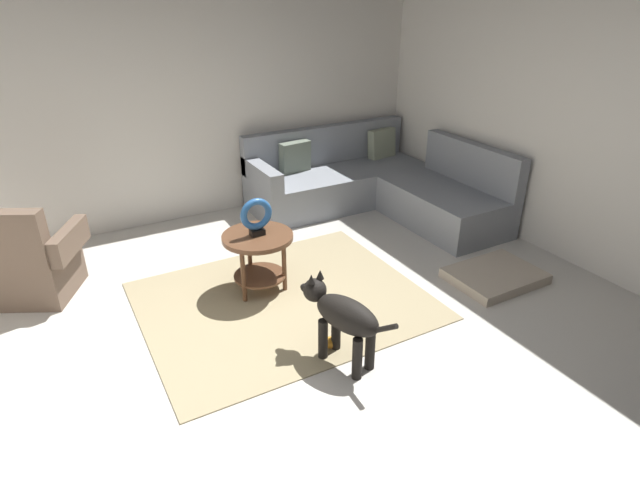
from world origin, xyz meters
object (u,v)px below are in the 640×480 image
sectional_couch (375,186)px  dog_bed_mat (495,276)px  side_table (258,248)px  dog_toy_ball (331,342)px  armchair (29,264)px  dog (342,316)px  torus_sculpture (256,216)px

sectional_couch → dog_bed_mat: 1.96m
dog_bed_mat → side_table: bearing=155.5°
sectional_couch → dog_toy_ball: bearing=-131.2°
armchair → dog: 2.72m
torus_sculpture → sectional_couch: bearing=28.8°
dog → side_table: bearing=78.2°
torus_sculpture → dog_bed_mat: 2.22m
dog_toy_ball → sectional_couch: bearing=48.8°
torus_sculpture → side_table: bearing=-82.9°
sectional_couch → dog: size_ratio=2.74×
armchair → dog: size_ratio=1.20×
dog → dog_toy_ball: size_ratio=9.11×
sectional_couch → armchair: bearing=-176.5°
armchair → dog_toy_ball: 2.62m
sectional_couch → armchair: same height
torus_sculpture → dog_toy_ball: (0.13, -1.00, -0.67)m
sectional_couch → torus_sculpture: sectional_couch is taller
armchair → dog_toy_ball: armchair is taller
dog_bed_mat → torus_sculpture: bearing=155.5°
side_table → dog_toy_ball: side_table is taller
armchair → sectional_couch: bearing=30.5°
armchair → dog: bearing=-20.2°
dog_toy_ball → dog: bearing=-91.8°
side_table → armchair: bearing=154.0°
side_table → torus_sculpture: (-0.00, 0.00, 0.29)m
dog_bed_mat → dog: 1.85m
side_table → torus_sculpture: 0.29m
sectional_couch → armchair: size_ratio=2.28×
sectional_couch → side_table: 2.21m
armchair → dog_toy_ball: bearing=-17.7°
side_table → dog_bed_mat: (1.93, -0.88, -0.37)m
dog_bed_mat → dog_toy_ball: (-1.80, -0.12, 0.00)m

